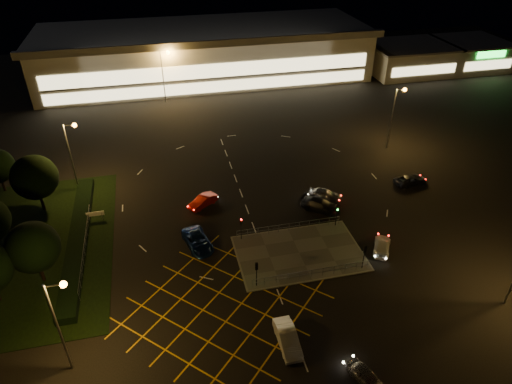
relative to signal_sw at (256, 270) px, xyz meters
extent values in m
plane|color=black|center=(4.00, 5.99, -2.37)|extent=(180.00, 180.00, 0.00)
cube|color=#4C4944|center=(6.00, 3.99, -2.31)|extent=(14.00, 9.00, 0.12)
cube|color=black|center=(-24.00, 11.99, -2.33)|extent=(18.00, 30.00, 0.08)
cube|color=black|center=(-19.00, 11.99, -1.87)|extent=(2.00, 26.00, 1.00)
cube|color=beige|center=(4.00, 67.99, 2.63)|extent=(70.00, 25.00, 10.00)
cube|color=slate|center=(4.00, 67.99, 7.83)|extent=(72.00, 26.50, 0.60)
cube|color=#FFEAA5|center=(4.00, 55.44, 2.63)|extent=(66.00, 0.20, 3.00)
cube|color=#FFEAA5|center=(4.00, 55.44, -0.57)|extent=(66.00, 0.20, 2.20)
cube|color=beige|center=(50.00, 59.99, 0.63)|extent=(18.00, 14.00, 6.00)
cube|color=slate|center=(50.00, 59.99, 3.78)|extent=(18.80, 14.80, 0.40)
cube|color=#FFEAA5|center=(50.00, 52.94, 0.23)|extent=(15.30, 0.20, 2.00)
cube|color=beige|center=(66.00, 59.99, 0.63)|extent=(14.00, 14.00, 6.00)
cube|color=slate|center=(66.00, 59.99, 3.78)|extent=(14.80, 14.80, 0.40)
cube|color=#FFEAA5|center=(66.00, 52.94, 0.23)|extent=(11.90, 0.20, 2.00)
cube|color=#19E533|center=(66.00, 52.84, 2.63)|extent=(7.00, 0.30, 1.40)
cylinder|color=slate|center=(-18.00, -6.01, 2.63)|extent=(0.20, 0.20, 10.00)
cylinder|color=slate|center=(-17.30, -6.01, 7.43)|extent=(1.40, 0.12, 0.12)
sphere|color=orange|center=(-16.60, -6.01, 7.38)|extent=(0.56, 0.56, 0.56)
cylinder|color=slate|center=(-20.00, 23.99, 2.63)|extent=(0.20, 0.20, 10.00)
cylinder|color=slate|center=(-19.30, 23.99, 7.43)|extent=(1.40, 0.12, 0.12)
sphere|color=orange|center=(-18.60, 23.99, 7.38)|extent=(0.56, 0.56, 0.56)
cylinder|color=slate|center=(28.00, 25.99, 2.63)|extent=(0.20, 0.20, 10.00)
cylinder|color=slate|center=(28.70, 25.99, 7.43)|extent=(1.40, 0.12, 0.12)
sphere|color=orange|center=(29.40, 25.99, 7.38)|extent=(0.56, 0.56, 0.56)
cylinder|color=slate|center=(-6.00, 53.99, 2.63)|extent=(0.20, 0.20, 10.00)
cylinder|color=slate|center=(-5.30, 53.99, 7.43)|extent=(1.40, 0.12, 0.12)
sphere|color=orange|center=(-4.60, 53.99, 7.38)|extent=(0.56, 0.56, 0.56)
cylinder|color=slate|center=(34.00, 55.99, 2.63)|extent=(0.20, 0.20, 10.00)
cylinder|color=slate|center=(34.70, 55.99, 7.43)|extent=(1.40, 0.12, 0.12)
sphere|color=orange|center=(35.40, 55.99, 7.38)|extent=(0.56, 0.56, 0.56)
cylinder|color=black|center=(0.00, -0.01, -0.75)|extent=(0.10, 0.10, 3.00)
cube|color=black|center=(0.00, -0.01, 0.45)|extent=(0.28, 0.18, 0.90)
sphere|color=#19FF33|center=(0.00, 0.12, 0.45)|extent=(0.16, 0.16, 0.16)
cylinder|color=black|center=(12.00, -0.01, -0.75)|extent=(0.10, 0.10, 3.00)
cube|color=black|center=(12.00, -0.01, 0.45)|extent=(0.28, 0.18, 0.90)
sphere|color=#19FF33|center=(12.00, 0.12, 0.45)|extent=(0.16, 0.16, 0.16)
cylinder|color=black|center=(0.00, 7.99, -0.75)|extent=(0.10, 0.10, 3.00)
cube|color=black|center=(0.00, 7.99, 0.45)|extent=(0.28, 0.18, 0.90)
sphere|color=#FF0C0C|center=(0.00, 7.86, 0.45)|extent=(0.16, 0.16, 0.16)
cylinder|color=black|center=(12.00, 7.99, -0.75)|extent=(0.10, 0.10, 3.00)
cube|color=black|center=(12.00, 7.99, 0.45)|extent=(0.28, 0.18, 0.90)
sphere|color=#19FF33|center=(12.00, 7.86, 0.45)|extent=(0.16, 0.16, 0.16)
cylinder|color=black|center=(-24.00, 19.99, -0.93)|extent=(0.36, 0.36, 2.88)
sphere|color=black|center=(-24.00, 19.99, 2.59)|extent=(5.76, 5.76, 5.76)
cylinder|color=black|center=(-30.00, 25.99, -1.20)|extent=(0.36, 0.36, 2.34)
cylinder|color=black|center=(-22.00, 5.99, -1.02)|extent=(0.36, 0.36, 2.70)
sphere|color=black|center=(-22.00, 5.99, 2.28)|extent=(5.40, 5.40, 5.40)
imported|color=#A7A9AE|center=(6.47, -13.04, -1.73)|extent=(2.83, 4.05, 1.28)
imported|color=silver|center=(1.08, -7.85, -1.59)|extent=(1.69, 4.75, 1.56)
imported|color=navy|center=(-5.22, 7.99, -1.60)|extent=(3.70, 5.94, 1.53)
imported|color=black|center=(11.33, 11.69, -1.60)|extent=(5.43, 4.99, 1.53)
imported|color=#9EA0A5|center=(12.75, 13.95, -1.60)|extent=(4.73, 3.96, 1.53)
imported|color=#9B110B|center=(-3.54, 16.14, -1.66)|extent=(4.38, 3.70, 1.42)
imported|color=black|center=(26.04, 14.80, -1.69)|extent=(5.09, 2.85, 1.34)
imported|color=silver|center=(15.50, 2.39, -1.73)|extent=(3.77, 4.69, 1.27)
camera|label=1|loc=(-7.97, -34.00, 32.37)|focal=32.00mm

